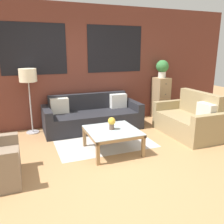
# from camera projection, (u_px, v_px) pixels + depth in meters

# --- Properties ---
(ground_plane) EXTENTS (16.00, 16.00, 0.00)m
(ground_plane) POSITION_uv_depth(u_px,v_px,m) (116.00, 167.00, 3.75)
(ground_plane) COLOR #AD7F51
(wall_back_brick) EXTENTS (8.40, 0.09, 2.80)m
(wall_back_brick) POSITION_uv_depth(u_px,v_px,m) (77.00, 66.00, 5.59)
(wall_back_brick) COLOR brown
(wall_back_brick) RESTS_ON ground_plane
(rug) EXTENTS (1.88, 1.55, 0.00)m
(rug) POSITION_uv_depth(u_px,v_px,m) (101.00, 139.00, 4.88)
(rug) COLOR #BCB7B2
(rug) RESTS_ON ground_plane
(couch_dark) EXTENTS (2.21, 0.88, 0.78)m
(couch_dark) POSITION_uv_depth(u_px,v_px,m) (92.00, 117.00, 5.51)
(couch_dark) COLOR #232328
(couch_dark) RESTS_ON ground_plane
(settee_vintage) EXTENTS (0.80, 1.46, 0.92)m
(settee_vintage) POSITION_uv_depth(u_px,v_px,m) (189.00, 121.00, 5.09)
(settee_vintage) COLOR #99845B
(settee_vintage) RESTS_ON ground_plane
(coffee_table) EXTENTS (0.89, 0.89, 0.41)m
(coffee_table) POSITION_uv_depth(u_px,v_px,m) (112.00, 133.00, 4.24)
(coffee_table) COLOR silver
(coffee_table) RESTS_ON ground_plane
(floor_lamp) EXTENTS (0.36, 0.36, 1.41)m
(floor_lamp) POSITION_uv_depth(u_px,v_px,m) (28.00, 78.00, 4.98)
(floor_lamp) COLOR #B2B2B7
(floor_lamp) RESTS_ON ground_plane
(drawer_cabinet) EXTENTS (0.35, 0.43, 1.08)m
(drawer_cabinet) POSITION_uv_depth(u_px,v_px,m) (161.00, 98.00, 6.32)
(drawer_cabinet) COLOR tan
(drawer_cabinet) RESTS_ON ground_plane
(potted_plant) EXTENTS (0.32, 0.32, 0.45)m
(potted_plant) POSITION_uv_depth(u_px,v_px,m) (162.00, 68.00, 6.11)
(potted_plant) COLOR silver
(potted_plant) RESTS_ON drawer_cabinet
(flower_vase) EXTENTS (0.14, 0.14, 0.22)m
(flower_vase) POSITION_uv_depth(u_px,v_px,m) (112.00, 123.00, 4.21)
(flower_vase) COLOR brown
(flower_vase) RESTS_ON coffee_table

